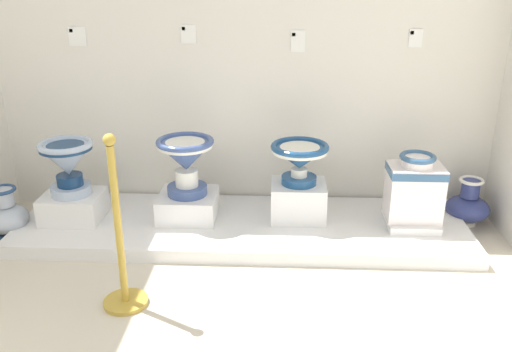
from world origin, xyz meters
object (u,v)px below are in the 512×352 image
(antique_toilet_tall_cobalt, at_px, (186,158))
(info_placard_second, at_px, (188,34))
(info_placard_first, at_px, (77,36))
(decorative_vase_companion, at_px, (6,216))
(info_placard_fourth, at_px, (416,38))
(plinth_block_pale_glazed, at_px, (298,200))
(decorative_vase_corner, at_px, (468,206))
(plinth_block_tall_cobalt, at_px, (188,205))
(antique_toilet_leftmost, at_px, (415,186))
(antique_toilet_pale_glazed, at_px, (300,157))
(antique_toilet_slender_white, at_px, (67,161))
(stanchion_post_near_left, at_px, (121,256))
(plinth_block_leftmost, at_px, (411,221))
(info_placard_third, at_px, (298,41))
(plinth_block_slender_white, at_px, (73,206))

(antique_toilet_tall_cobalt, distance_m, info_placard_second, 0.87)
(info_placard_first, xyz_separation_m, decorative_vase_companion, (-0.42, -0.58, -1.13))
(info_placard_fourth, relative_size, decorative_vase_companion, 0.34)
(plinth_block_pale_glazed, height_order, decorative_vase_corner, plinth_block_pale_glazed)
(plinth_block_tall_cobalt, bearing_deg, decorative_vase_companion, -172.20)
(antique_toilet_leftmost, bearing_deg, plinth_block_pale_glazed, 174.29)
(info_placard_second, bearing_deg, antique_toilet_tall_cobalt, -87.98)
(antique_toilet_pale_glazed, bearing_deg, antique_toilet_slender_white, -176.49)
(decorative_vase_companion, xyz_separation_m, stanchion_post_near_left, (1.02, -0.77, 0.15))
(plinth_block_pale_glazed, bearing_deg, decorative_vase_companion, -174.44)
(antique_toilet_leftmost, relative_size, decorative_vase_companion, 1.28)
(decorative_vase_corner, bearing_deg, decorative_vase_companion, -173.97)
(antique_toilet_tall_cobalt, height_order, antique_toilet_leftmost, antique_toilet_tall_cobalt)
(plinth_block_tall_cobalt, height_order, antique_toilet_tall_cobalt, antique_toilet_tall_cobalt)
(antique_toilet_pale_glazed, distance_m, decorative_vase_companion, 2.04)
(plinth_block_leftmost, bearing_deg, info_placard_second, 163.44)
(antique_toilet_leftmost, height_order, decorative_vase_companion, antique_toilet_leftmost)
(decorative_vase_corner, height_order, stanchion_post_near_left, stanchion_post_near_left)
(antique_toilet_leftmost, bearing_deg, info_placard_second, 163.44)
(antique_toilet_leftmost, height_order, info_placard_third, info_placard_third)
(info_placard_third, height_order, decorative_vase_companion, info_placard_third)
(plinth_block_tall_cobalt, bearing_deg, info_placard_fourth, 14.82)
(info_placard_third, relative_size, decorative_vase_companion, 0.42)
(plinth_block_leftmost, relative_size, stanchion_post_near_left, 0.36)
(plinth_block_pale_glazed, height_order, antique_toilet_leftmost, antique_toilet_leftmost)
(stanchion_post_near_left, bearing_deg, antique_toilet_pale_glazed, 44.78)
(decorative_vase_companion, relative_size, stanchion_post_near_left, 0.36)
(plinth_block_leftmost, xyz_separation_m, info_placard_fourth, (0.02, 0.46, 1.16))
(plinth_block_pale_glazed, xyz_separation_m, stanchion_post_near_left, (-0.97, -0.96, 0.08))
(info_placard_first, bearing_deg, info_placard_second, -0.00)
(plinth_block_slender_white, height_order, decorative_vase_corner, decorative_vase_corner)
(info_placard_first, bearing_deg, decorative_vase_companion, -125.89)
(info_placard_first, distance_m, info_placard_fourth, 2.36)
(antique_toilet_tall_cobalt, relative_size, decorative_vase_corner, 1.15)
(info_placard_second, distance_m, stanchion_post_near_left, 1.69)
(antique_toilet_slender_white, relative_size, info_placard_first, 2.84)
(plinth_block_leftmost, bearing_deg, antique_toilet_leftmost, -45.00)
(info_placard_second, bearing_deg, stanchion_post_near_left, -97.76)
(stanchion_post_near_left, bearing_deg, decorative_vase_corner, 26.81)
(antique_toilet_tall_cobalt, relative_size, info_placard_second, 3.14)
(antique_toilet_tall_cobalt, height_order, decorative_vase_companion, antique_toilet_tall_cobalt)
(antique_toilet_slender_white, relative_size, plinth_block_tall_cobalt, 0.95)
(stanchion_post_near_left, bearing_deg, antique_toilet_slender_white, 124.42)
(decorative_vase_companion, xyz_separation_m, decorative_vase_corner, (3.21, 0.34, -0.01))
(plinth_block_pale_glazed, bearing_deg, info_placard_second, 153.89)
(info_placard_fourth, bearing_deg, plinth_block_slender_white, -168.42)
(plinth_block_leftmost, height_order, decorative_vase_companion, decorative_vase_companion)
(info_placard_first, bearing_deg, plinth_block_leftmost, -11.14)
(antique_toilet_tall_cobalt, bearing_deg, decorative_vase_corner, 4.94)
(info_placard_third, bearing_deg, antique_toilet_pale_glazed, -86.87)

